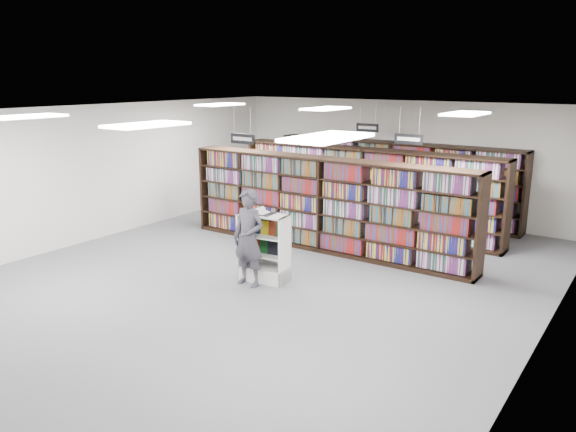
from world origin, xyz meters
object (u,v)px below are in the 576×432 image
Objects in this scene: bookshelf_row_near at (324,204)px; endcap_display at (265,257)px; open_book at (259,212)px; shopper at (249,238)px.

endcap_display is (0.07, -2.32, -0.59)m from bookshelf_row_near.
shopper reaches higher than open_book.
endcap_display is 0.90m from open_book.
bookshelf_row_near is at bearing 86.87° from open_book.
bookshelf_row_near reaches higher than shopper.
bookshelf_row_near reaches higher than open_book.
open_book is at bearing -173.95° from endcap_display.
bookshelf_row_near is 2.70m from shopper.
shopper is at bearing -89.52° from open_book.
shopper is (-0.02, -2.70, -0.13)m from bookshelf_row_near.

